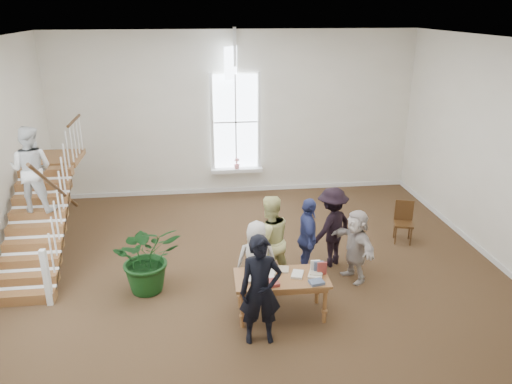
{
  "coord_description": "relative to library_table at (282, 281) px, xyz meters",
  "views": [
    {
      "loc": [
        -1.14,
        -9.09,
        5.07
      ],
      "look_at": [
        0.06,
        0.4,
        1.49
      ],
      "focal_mm": 35.0,
      "sensor_mm": 36.0,
      "label": 1
    }
  ],
  "objects": [
    {
      "name": "ground",
      "position": [
        -0.22,
        1.78,
        -0.67
      ],
      "size": [
        10.0,
        10.0,
        0.0
      ],
      "primitive_type": "plane",
      "color": "#462C1B",
      "rests_on": "ground"
    },
    {
      "name": "room_shell",
      "position": [
        -0.22,
        6.17,
        -0.27
      ],
      "size": [
        10.49,
        10.0,
        10.0
      ],
      "color": "silver",
      "rests_on": "ground"
    },
    {
      "name": "staircase",
      "position": [
        -4.56,
        2.53,
        0.95
      ],
      "size": [
        1.1,
        4.1,
        2.92
      ],
      "color": "brown",
      "rests_on": "ground"
    },
    {
      "name": "library_table",
      "position": [
        0.0,
        0.0,
        0.0
      ],
      "size": [
        1.62,
        0.84,
        0.81
      ],
      "rotation": [
        0.0,
        0.0,
        -0.03
      ],
      "color": "brown",
      "rests_on": "ground"
    },
    {
      "name": "police_officer",
      "position": [
        -0.45,
        -0.65,
        0.25
      ],
      "size": [
        0.68,
        0.45,
        1.83
      ],
      "primitive_type": "imported",
      "rotation": [
        0.0,
        0.0,
        -0.01
      ],
      "color": "black",
      "rests_on": "ground"
    },
    {
      "name": "elderly_woman",
      "position": [
        -0.35,
        0.6,
        0.09
      ],
      "size": [
        0.76,
        0.52,
        1.51
      ],
      "primitive_type": "imported",
      "rotation": [
        0.0,
        0.0,
        3.09
      ],
      "color": "beige",
      "rests_on": "ground"
    },
    {
      "name": "person_yellow",
      "position": [
        -0.05,
        1.1,
        0.23
      ],
      "size": [
        1.03,
        0.9,
        1.8
      ],
      "primitive_type": "imported",
      "rotation": [
        0.0,
        0.0,
        3.42
      ],
      "color": "#DFDC8B",
      "rests_on": "ground"
    },
    {
      "name": "woman_cluster_a",
      "position": [
        0.73,
        1.23,
        0.16
      ],
      "size": [
        0.51,
        1.01,
        1.66
      ],
      "primitive_type": "imported",
      "rotation": [
        0.0,
        0.0,
        1.46
      ],
      "color": "#364082",
      "rests_on": "ground"
    },
    {
      "name": "woman_cluster_b",
      "position": [
        1.33,
        1.68,
        0.17
      ],
      "size": [
        1.25,
        1.14,
        1.68
      ],
      "primitive_type": "imported",
      "rotation": [
        0.0,
        0.0,
        3.76
      ],
      "color": "black",
      "rests_on": "ground"
    },
    {
      "name": "woman_cluster_c",
      "position": [
        1.63,
        1.03,
        0.06
      ],
      "size": [
        0.84,
        1.42,
        1.46
      ],
      "primitive_type": "imported",
      "rotation": [
        0.0,
        0.0,
        5.03
      ],
      "color": "beige",
      "rests_on": "ground"
    },
    {
      "name": "floor_plant",
      "position": [
        -2.33,
        1.13,
        0.02
      ],
      "size": [
        1.44,
        1.32,
        1.37
      ],
      "primitive_type": "imported",
      "rotation": [
        0.0,
        0.0,
        0.22
      ],
      "color": "#133C14",
      "rests_on": "ground"
    },
    {
      "name": "side_chair",
      "position": [
        3.26,
        2.56,
        -0.14
      ],
      "size": [
        0.52,
        0.52,
        0.95
      ],
      "rotation": [
        0.0,
        0.0,
        -0.3
      ],
      "color": "#38220F",
      "rests_on": "ground"
    }
  ]
}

